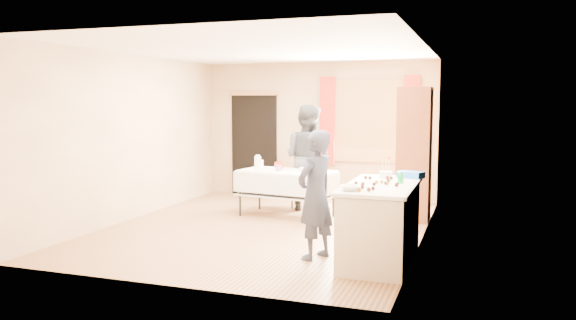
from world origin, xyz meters
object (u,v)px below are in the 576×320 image
at_px(cabinet, 414,154).
at_px(woman, 307,158).
at_px(girl, 316,195).
at_px(chair, 304,190).
at_px(party_table, 287,189).
at_px(counter, 381,223).

xyz_separation_m(cabinet, woman, (-1.81, 0.22, -0.14)).
xyz_separation_m(girl, woman, (-0.96, 2.83, 0.14)).
relative_size(cabinet, chair, 2.14).
xyz_separation_m(party_table, chair, (0.01, 0.88, -0.15)).
distance_m(party_table, woman, 0.79).
distance_m(cabinet, girl, 2.76).
bearing_deg(party_table, chair, 97.16).
relative_size(counter, girl, 1.08).
bearing_deg(girl, party_table, -129.41).
xyz_separation_m(party_table, woman, (0.16, 0.62, 0.46)).
distance_m(cabinet, party_table, 2.10).
relative_size(counter, woman, 0.91).
bearing_deg(counter, chair, 122.29).
distance_m(girl, woman, 3.00).
bearing_deg(cabinet, counter, -92.32).
bearing_deg(chair, party_table, -99.12).
xyz_separation_m(counter, party_table, (-1.88, 2.07, -0.01)).
distance_m(counter, chair, 3.49).
distance_m(counter, woman, 3.22).
relative_size(girl, woman, 0.85).
distance_m(party_table, chair, 0.89).
bearing_deg(cabinet, girl, -108.01).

